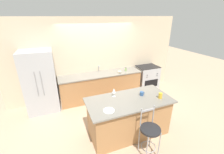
# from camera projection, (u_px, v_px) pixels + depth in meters

# --- Properties ---
(ground_plane) EXTENTS (18.00, 18.00, 0.00)m
(ground_plane) POSITION_uv_depth(u_px,v_px,m) (105.00, 102.00, 5.07)
(ground_plane) COLOR tan
(wall_back) EXTENTS (6.00, 0.07, 2.70)m
(wall_back) POSITION_uv_depth(u_px,v_px,m) (98.00, 58.00, 5.16)
(wall_back) COLOR beige
(wall_back) RESTS_ON ground_plane
(back_counter) EXTENTS (2.79, 0.69, 0.90)m
(back_counter) POSITION_uv_depth(u_px,v_px,m) (101.00, 86.00, 5.23)
(back_counter) COLOR #A87547
(back_counter) RESTS_ON ground_plane
(sink_faucet) EXTENTS (0.02, 0.13, 0.22)m
(sink_faucet) POSITION_uv_depth(u_px,v_px,m) (99.00, 68.00, 5.18)
(sink_faucet) COLOR #ADAFB5
(sink_faucet) RESTS_ON back_counter
(kitchen_island) EXTENTS (1.96, 0.95, 0.94)m
(kitchen_island) POSITION_uv_depth(u_px,v_px,m) (128.00, 116.00, 3.59)
(kitchen_island) COLOR #A87547
(kitchen_island) RESTS_ON ground_plane
(refrigerator) EXTENTS (0.87, 0.75, 1.85)m
(refrigerator) POSITION_uv_depth(u_px,v_px,m) (40.00, 82.00, 4.36)
(refrigerator) COLOR #ADAFB5
(refrigerator) RESTS_ON ground_plane
(oven_range) EXTENTS (0.79, 0.63, 0.93)m
(oven_range) POSITION_uv_depth(u_px,v_px,m) (147.00, 78.00, 5.85)
(oven_range) COLOR #ADAFB5
(oven_range) RESTS_ON ground_plane
(bar_stool_near) EXTENTS (0.40, 0.40, 1.08)m
(bar_stool_near) POSITION_uv_depth(u_px,v_px,m) (150.00, 133.00, 2.98)
(bar_stool_near) COLOR #99999E
(bar_stool_near) RESTS_ON ground_plane
(dinner_plate) EXTENTS (0.23, 0.23, 0.02)m
(dinner_plate) POSITION_uv_depth(u_px,v_px,m) (109.00, 110.00, 3.02)
(dinner_plate) COLOR white
(dinner_plate) RESTS_ON kitchen_island
(wine_glass) EXTENTS (0.08, 0.08, 0.21)m
(wine_glass) POSITION_uv_depth(u_px,v_px,m) (114.00, 91.00, 3.50)
(wine_glass) COLOR white
(wine_glass) RESTS_ON kitchen_island
(coffee_mug) EXTENTS (0.12, 0.09, 0.09)m
(coffee_mug) POSITION_uv_depth(u_px,v_px,m) (142.00, 94.00, 3.59)
(coffee_mug) COLOR #335689
(coffee_mug) RESTS_ON kitchen_island
(tumbler_cup) EXTENTS (0.08, 0.08, 0.14)m
(tumbler_cup) POSITION_uv_depth(u_px,v_px,m) (160.00, 96.00, 3.45)
(tumbler_cup) COLOR gold
(tumbler_cup) RESTS_ON kitchen_island
(pumpkin_decoration) EXTENTS (0.11, 0.11, 0.11)m
(pumpkin_decoration) POSITION_uv_depth(u_px,v_px,m) (120.00, 72.00, 5.10)
(pumpkin_decoration) COLOR beige
(pumpkin_decoration) RESTS_ON back_counter
(soap_bottle) EXTENTS (0.06, 0.06, 0.13)m
(soap_bottle) POSITION_uv_depth(u_px,v_px,m) (126.00, 69.00, 5.28)
(soap_bottle) COLOR #89B260
(soap_bottle) RESTS_ON back_counter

